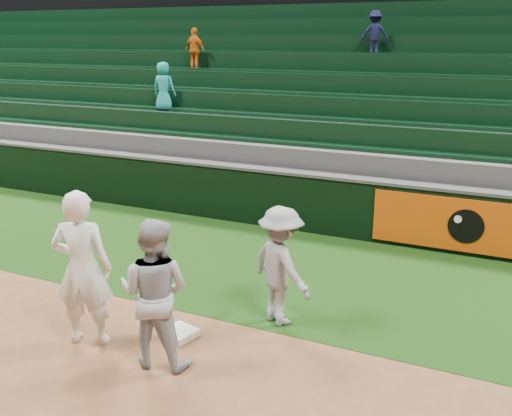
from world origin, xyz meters
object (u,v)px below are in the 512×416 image
(first_baseman, at_px, (82,269))
(baserunner, at_px, (155,293))
(base_coach, at_px, (281,266))
(first_base, at_px, (180,333))

(first_baseman, height_order, baserunner, first_baseman)
(first_baseman, distance_m, base_coach, 2.65)
(first_baseman, bearing_deg, baserunner, 157.26)
(first_base, xyz_separation_m, base_coach, (1.08, 0.96, 0.82))
(baserunner, height_order, base_coach, baserunner)
(first_base, xyz_separation_m, baserunner, (0.10, -0.65, 0.90))
(first_base, relative_size, baserunner, 0.21)
(baserunner, relative_size, base_coach, 1.11)
(first_baseman, bearing_deg, first_base, -170.03)
(baserunner, bearing_deg, first_baseman, -10.35)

